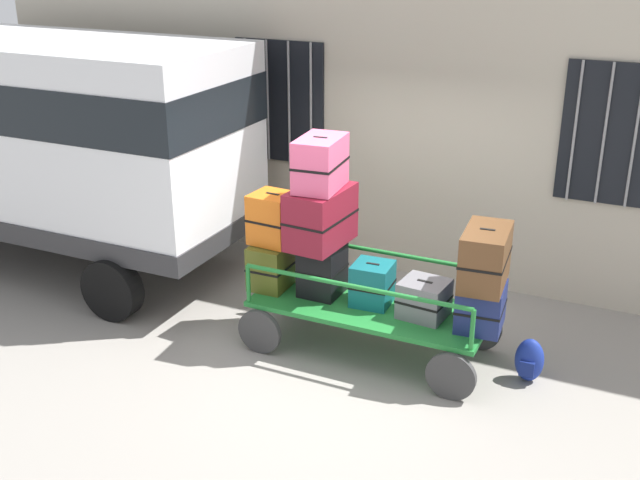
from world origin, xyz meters
TOP-DOWN VIEW (x-y plane):
  - ground_plane at (0.00, 0.00)m, footprint 40.00×40.00m
  - building_wall at (0.00, 2.22)m, footprint 12.00×0.38m
  - van at (-4.14, 0.52)m, footprint 4.95×2.08m
  - luggage_cart at (0.24, 0.08)m, footprint 2.45×1.07m
  - cart_railing at (0.24, 0.08)m, footprint 2.32×0.93m
  - suitcase_left_bottom at (-0.86, 0.06)m, footprint 0.39×0.50m
  - suitcase_left_middle at (-0.86, 0.11)m, footprint 0.46×0.44m
  - suitcase_midleft_bottom at (-0.31, 0.12)m, footprint 0.41×0.44m
  - suitcase_midleft_middle at (-0.31, 0.08)m, footprint 0.52×0.79m
  - suitcase_midleft_top at (-0.31, 0.07)m, footprint 0.44×0.65m
  - suitcase_center_bottom at (0.24, 0.12)m, footprint 0.41×0.41m
  - suitcase_midright_bottom at (0.78, 0.08)m, footprint 0.48×0.45m
  - suitcase_right_bottom at (1.33, 0.08)m, footprint 0.46×0.52m
  - suitcase_right_middle at (1.33, 0.10)m, footprint 0.46×0.72m
  - backpack at (1.81, 0.19)m, footprint 0.27×0.22m

SIDE VIEW (x-z plane):
  - ground_plane at x=0.00m, z-range 0.00..0.00m
  - backpack at x=1.81m, z-range 0.00..0.44m
  - luggage_cart at x=0.24m, z-range 0.15..0.67m
  - suitcase_midright_bottom at x=0.78m, z-range 0.51..0.88m
  - suitcase_center_bottom at x=0.24m, z-range 0.51..0.95m
  - suitcase_right_bottom at x=1.33m, z-range 0.51..0.95m
  - suitcase_left_bottom at x=-0.86m, z-range 0.51..0.99m
  - suitcase_midleft_bottom at x=-0.31m, z-range 0.51..1.08m
  - cart_railing at x=0.24m, z-range 0.65..1.07m
  - suitcase_right_middle at x=1.33m, z-range 0.95..1.50m
  - suitcase_left_middle at x=-0.86m, z-range 0.99..1.52m
  - suitcase_midleft_middle at x=-0.31m, z-range 1.08..1.66m
  - van at x=-4.14m, z-range 0.32..3.14m
  - suitcase_midleft_top at x=-0.31m, z-range 1.66..2.17m
  - building_wall at x=0.00m, z-range 0.00..5.00m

